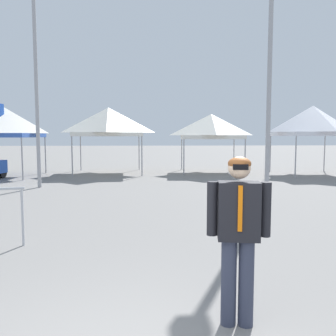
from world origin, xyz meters
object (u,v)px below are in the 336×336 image
Objects in this scene: canopy_tent_far_right at (313,121)px; canopy_tent_behind_center at (211,127)px; light_pole_near_lift at (36,67)px; canopy_tent_far_left at (108,122)px; person_foreground at (238,229)px; light_pole_opposite_side at (270,58)px; canopy_tent_center at (2,122)px.

canopy_tent_behind_center is at bearing 166.34° from canopy_tent_far_right.
light_pole_near_lift reaches higher than canopy_tent_far_right.
canopy_tent_far_right is 13.37m from light_pole_near_lift.
light_pole_near_lift is at bearing -162.36° from canopy_tent_far_right.
canopy_tent_far_left reaches higher than person_foreground.
person_foreground is 0.22× the size of light_pole_near_lift.
light_pole_opposite_side is at bearing -123.90° from canopy_tent_far_right.
canopy_tent_behind_center is 15.77m from person_foreground.
canopy_tent_far_right is at bearing 56.10° from light_pole_opposite_side.
person_foreground is (-7.44, -14.30, -1.72)m from canopy_tent_far_right.
canopy_tent_behind_center reaches higher than person_foreground.
canopy_tent_far_right is at bearing 0.63° from canopy_tent_center.
canopy_tent_far_right is at bearing 17.64° from light_pole_near_lift.
canopy_tent_far_left is 10.60m from canopy_tent_far_right.
light_pole_opposite_side is (0.36, -8.16, 1.87)m from canopy_tent_behind_center.
canopy_tent_center is 15.49m from canopy_tent_far_right.
person_foreground is 12.05m from light_pole_near_lift.
light_pole_near_lift reaches higher than light_pole_opposite_side.
canopy_tent_center is 16.34m from person_foreground.
canopy_tent_far_left is at bearing 68.13° from light_pole_near_lift.
canopy_tent_behind_center is 0.42× the size of light_pole_near_lift.
canopy_tent_far_right is (10.53, -1.19, 0.03)m from canopy_tent_far_left.
light_pole_opposite_side reaches higher than canopy_tent_center.
canopy_tent_behind_center is (5.50, 0.03, -0.23)m from canopy_tent_far_left.
light_pole_opposite_side is (5.87, -8.13, 1.64)m from canopy_tent_far_left.
canopy_tent_center is 1.93× the size of person_foreground.
canopy_tent_center reaches higher than person_foreground.
canopy_tent_center reaches higher than canopy_tent_behind_center.
person_foreground is (3.09, -15.49, -1.69)m from canopy_tent_far_left.
canopy_tent_far_left is (4.96, 1.36, 0.05)m from canopy_tent_center.
light_pole_near_lift is 1.06× the size of light_pole_opposite_side.
canopy_tent_far_right reaches higher than canopy_tent_center.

